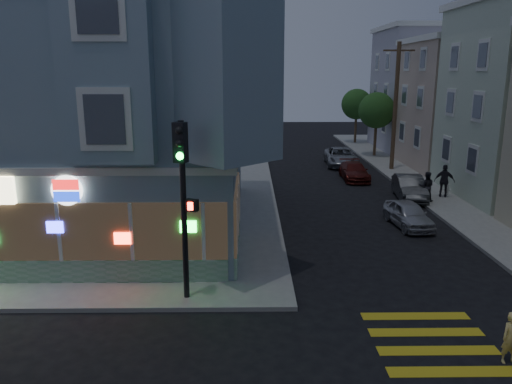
{
  "coord_description": "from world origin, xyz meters",
  "views": [
    {
      "loc": [
        1.54,
        -11.95,
        7.18
      ],
      "look_at": [
        1.79,
        6.88,
        2.59
      ],
      "focal_mm": 35.0,
      "sensor_mm": 36.0,
      "label": 1
    }
  ],
  "objects_px": {
    "running_child": "(511,338)",
    "parked_car_b": "(409,188)",
    "street_tree_near": "(377,111)",
    "pedestrian_a": "(426,186)",
    "traffic_signal": "(183,182)",
    "fire_hydrant": "(447,189)",
    "street_tree_far": "(357,104)",
    "pedestrian_b": "(444,181)",
    "utility_pole": "(395,105)",
    "parked_car_a": "(408,214)",
    "parked_car_d": "(341,157)",
    "parked_car_c": "(354,171)"
  },
  "relations": [
    {
      "from": "utility_pole",
      "to": "running_child",
      "type": "bearing_deg",
      "value": -98.99
    },
    {
      "from": "running_child",
      "to": "traffic_signal",
      "type": "bearing_deg",
      "value": 154.55
    },
    {
      "from": "pedestrian_b",
      "to": "traffic_signal",
      "type": "height_order",
      "value": "traffic_signal"
    },
    {
      "from": "street_tree_near",
      "to": "street_tree_far",
      "type": "bearing_deg",
      "value": 90.0
    },
    {
      "from": "pedestrian_a",
      "to": "parked_car_b",
      "type": "xyz_separation_m",
      "value": [
        -0.6,
        1.03,
        -0.3
      ]
    },
    {
      "from": "traffic_signal",
      "to": "fire_hydrant",
      "type": "distance_m",
      "value": 19.26
    },
    {
      "from": "pedestrian_b",
      "to": "fire_hydrant",
      "type": "height_order",
      "value": "pedestrian_b"
    },
    {
      "from": "street_tree_near",
      "to": "parked_car_b",
      "type": "bearing_deg",
      "value": -95.99
    },
    {
      "from": "utility_pole",
      "to": "parked_car_a",
      "type": "bearing_deg",
      "value": -102.45
    },
    {
      "from": "running_child",
      "to": "fire_hydrant",
      "type": "distance_m",
      "value": 17.49
    },
    {
      "from": "street_tree_far",
      "to": "running_child",
      "type": "distance_m",
      "value": 39.15
    },
    {
      "from": "street_tree_near",
      "to": "pedestrian_a",
      "type": "height_order",
      "value": "street_tree_near"
    },
    {
      "from": "street_tree_far",
      "to": "pedestrian_b",
      "type": "distance_m",
      "value": 22.61
    },
    {
      "from": "parked_car_a",
      "to": "parked_car_c",
      "type": "distance_m",
      "value": 10.41
    },
    {
      "from": "pedestrian_b",
      "to": "parked_car_c",
      "type": "distance_m",
      "value": 6.7
    },
    {
      "from": "pedestrian_b",
      "to": "parked_car_b",
      "type": "relative_size",
      "value": 0.46
    },
    {
      "from": "parked_car_a",
      "to": "fire_hydrant",
      "type": "distance_m",
      "value": 6.78
    },
    {
      "from": "utility_pole",
      "to": "running_child",
      "type": "height_order",
      "value": "utility_pole"
    },
    {
      "from": "street_tree_near",
      "to": "pedestrian_a",
      "type": "distance_m",
      "value": 15.64
    },
    {
      "from": "running_child",
      "to": "parked_car_b",
      "type": "xyz_separation_m",
      "value": [
        2.62,
        16.5,
        0.0
      ]
    },
    {
      "from": "parked_car_c",
      "to": "fire_hydrant",
      "type": "distance_m",
      "value": 6.6
    },
    {
      "from": "parked_car_c",
      "to": "parked_car_d",
      "type": "xyz_separation_m",
      "value": [
        0.02,
        5.2,
        0.1
      ]
    },
    {
      "from": "utility_pole",
      "to": "traffic_signal",
      "type": "xyz_separation_m",
      "value": [
        -12.45,
        -21.37,
        -0.85
      ]
    },
    {
      "from": "street_tree_far",
      "to": "parked_car_d",
      "type": "height_order",
      "value": "street_tree_far"
    },
    {
      "from": "pedestrian_b",
      "to": "parked_car_d",
      "type": "bearing_deg",
      "value": -48.68
    },
    {
      "from": "street_tree_far",
      "to": "parked_car_d",
      "type": "distance_m",
      "value": 12.84
    },
    {
      "from": "running_child",
      "to": "pedestrian_b",
      "type": "height_order",
      "value": "pedestrian_b"
    },
    {
      "from": "utility_pole",
      "to": "parked_car_c",
      "type": "height_order",
      "value": "utility_pole"
    },
    {
      "from": "utility_pole",
      "to": "parked_car_d",
      "type": "distance_m",
      "value": 5.72
    },
    {
      "from": "street_tree_far",
      "to": "pedestrian_a",
      "type": "height_order",
      "value": "street_tree_far"
    },
    {
      "from": "parked_car_d",
      "to": "street_tree_far",
      "type": "bearing_deg",
      "value": 76.59
    },
    {
      "from": "traffic_signal",
      "to": "parked_car_a",
      "type": "bearing_deg",
      "value": 59.88
    },
    {
      "from": "running_child",
      "to": "pedestrian_a",
      "type": "relative_size",
      "value": 0.82
    },
    {
      "from": "street_tree_near",
      "to": "street_tree_far",
      "type": "distance_m",
      "value": 8.0
    },
    {
      "from": "street_tree_near",
      "to": "fire_hydrant",
      "type": "xyz_separation_m",
      "value": [
        0.8,
        -14.01,
        -3.42
      ]
    },
    {
      "from": "street_tree_near",
      "to": "running_child",
      "type": "relative_size",
      "value": 3.94
    },
    {
      "from": "street_tree_far",
      "to": "parked_car_a",
      "type": "height_order",
      "value": "street_tree_far"
    },
    {
      "from": "traffic_signal",
      "to": "parked_car_d",
      "type": "bearing_deg",
      "value": 89.02
    },
    {
      "from": "parked_car_a",
      "to": "parked_car_d",
      "type": "xyz_separation_m",
      "value": [
        -0.4,
        15.6,
        0.08
      ]
    },
    {
      "from": "street_tree_far",
      "to": "parked_car_c",
      "type": "distance_m",
      "value": 17.79
    },
    {
      "from": "street_tree_near",
      "to": "parked_car_b",
      "type": "relative_size",
      "value": 1.3
    },
    {
      "from": "parked_car_c",
      "to": "traffic_signal",
      "type": "bearing_deg",
      "value": -115.76
    },
    {
      "from": "pedestrian_a",
      "to": "fire_hydrant",
      "type": "distance_m",
      "value": 2.2
    },
    {
      "from": "pedestrian_a",
      "to": "parked_car_a",
      "type": "distance_m",
      "value": 4.77
    },
    {
      "from": "street_tree_near",
      "to": "pedestrian_a",
      "type": "relative_size",
      "value": 3.23
    },
    {
      "from": "running_child",
      "to": "parked_car_b",
      "type": "bearing_deg",
      "value": 77.43
    },
    {
      "from": "parked_car_b",
      "to": "parked_car_d",
      "type": "xyz_separation_m",
      "value": [
        -2.08,
        10.4,
        0.01
      ]
    },
    {
      "from": "street_tree_near",
      "to": "fire_hydrant",
      "type": "height_order",
      "value": "street_tree_near"
    },
    {
      "from": "parked_car_a",
      "to": "parked_car_d",
      "type": "distance_m",
      "value": 15.61
    },
    {
      "from": "pedestrian_a",
      "to": "parked_car_d",
      "type": "height_order",
      "value": "pedestrian_a"
    }
  ]
}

